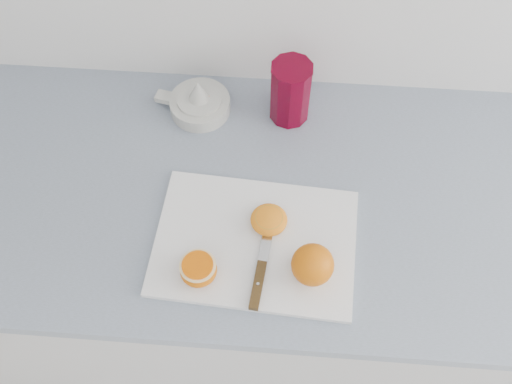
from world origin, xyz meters
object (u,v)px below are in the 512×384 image
Objects in this scene: citrus_juicer at (199,102)px; red_tumbler at (290,94)px; cutting_board at (255,242)px; counter at (253,277)px; half_orange at (198,270)px.

citrus_juicer is 0.20m from red_tumbler.
citrus_juicer is at bearing 114.61° from cutting_board.
counter is 6.84× the size of cutting_board.
counter is 0.53m from citrus_juicer.
cutting_board is 0.13m from half_orange.
red_tumbler reaches higher than cutting_board.
half_orange is 0.40m from citrus_juicer.
half_orange is 0.43m from red_tumbler.
citrus_juicer is 1.16× the size of red_tumbler.
half_orange is at bearing -110.16° from red_tumbler.
cutting_board is 2.25× the size of citrus_juicer.
counter is 0.47m from cutting_board.
cutting_board is at bearing -82.90° from counter.
citrus_juicer is (-0.13, 0.20, 0.47)m from counter.
red_tumbler reaches higher than half_orange.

